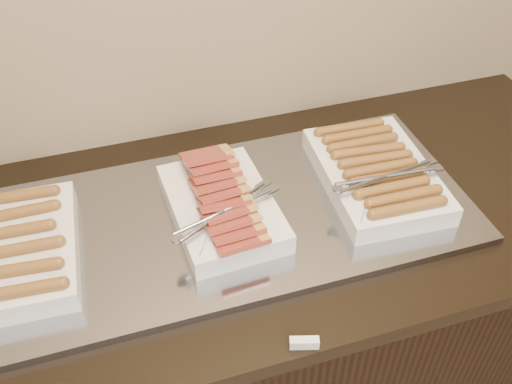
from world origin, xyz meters
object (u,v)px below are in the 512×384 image
Objects in this scene: dish_left at (21,249)px; dish_center at (222,205)px; counter at (223,337)px; dish_right at (376,173)px; warming_tray at (207,222)px.

dish_center reaches higher than dish_left.
counter is 0.64m from dish_left.
dish_center reaches higher than dish_right.
dish_left is 0.43m from dish_center.
warming_tray is at bearing 2.60° from dish_left.
counter is 5.99× the size of dish_left.
counter is 5.91× the size of dish_center.
dish_center reaches higher than counter.
dish_left reaches higher than warming_tray.
dish_right is at bearing -0.51° from warming_tray.
dish_right is (0.38, 0.00, -0.00)m from dish_center.
dish_left is 0.80m from dish_right.
warming_tray is (-0.02, 0.00, 0.46)m from counter.
counter is 1.72× the size of warming_tray.
dish_center is (0.04, -0.00, 0.05)m from warming_tray.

